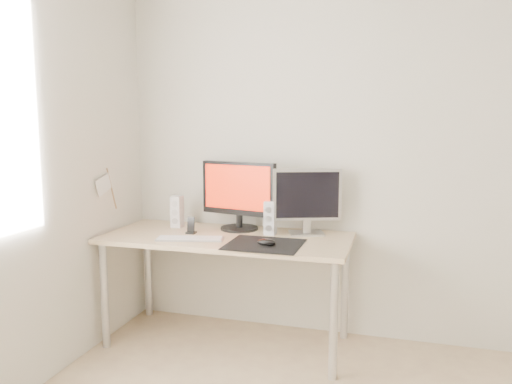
{
  "coord_description": "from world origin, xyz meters",
  "views": [
    {
      "loc": [
        0.14,
        -1.61,
        1.47
      ],
      "look_at": [
        -0.76,
        1.49,
        1.01
      ],
      "focal_mm": 35.0,
      "sensor_mm": 36.0,
      "label": 1
    }
  ],
  "objects_px": {
    "keyboard": "(190,239)",
    "phone_dock": "(191,229)",
    "speaker_left": "(177,212)",
    "main_monitor": "(239,193)",
    "desk": "(227,247)",
    "mouse": "(266,242)",
    "speaker_right": "(270,218)",
    "second_monitor": "(307,198)"
  },
  "relations": [
    {
      "from": "keyboard",
      "to": "phone_dock",
      "type": "distance_m",
      "value": 0.18
    },
    {
      "from": "desk",
      "to": "second_monitor",
      "type": "height_order",
      "value": "second_monitor"
    },
    {
      "from": "main_monitor",
      "to": "speaker_left",
      "type": "xyz_separation_m",
      "value": [
        -0.44,
        -0.04,
        -0.14
      ]
    },
    {
      "from": "speaker_left",
      "to": "second_monitor",
      "type": "bearing_deg",
      "value": 1.69
    },
    {
      "from": "desk",
      "to": "speaker_right",
      "type": "relative_size",
      "value": 7.2
    },
    {
      "from": "mouse",
      "to": "desk",
      "type": "distance_m",
      "value": 0.38
    },
    {
      "from": "second_monitor",
      "to": "keyboard",
      "type": "bearing_deg",
      "value": -152.26
    },
    {
      "from": "desk",
      "to": "main_monitor",
      "type": "height_order",
      "value": "main_monitor"
    },
    {
      "from": "desk",
      "to": "phone_dock",
      "type": "relative_size",
      "value": 14.3
    },
    {
      "from": "speaker_right",
      "to": "keyboard",
      "type": "height_order",
      "value": "speaker_right"
    },
    {
      "from": "second_monitor",
      "to": "speaker_right",
      "type": "distance_m",
      "value": 0.27
    },
    {
      "from": "speaker_left",
      "to": "keyboard",
      "type": "height_order",
      "value": "speaker_left"
    },
    {
      "from": "second_monitor",
      "to": "phone_dock",
      "type": "xyz_separation_m",
      "value": [
        -0.74,
        -0.19,
        -0.21
      ]
    },
    {
      "from": "desk",
      "to": "speaker_left",
      "type": "height_order",
      "value": "speaker_left"
    },
    {
      "from": "main_monitor",
      "to": "phone_dock",
      "type": "height_order",
      "value": "main_monitor"
    },
    {
      "from": "main_monitor",
      "to": "keyboard",
      "type": "bearing_deg",
      "value": -118.73
    },
    {
      "from": "second_monitor",
      "to": "keyboard",
      "type": "distance_m",
      "value": 0.8
    },
    {
      "from": "speaker_right",
      "to": "speaker_left",
      "type": "bearing_deg",
      "value": 176.47
    },
    {
      "from": "keyboard",
      "to": "phone_dock",
      "type": "bearing_deg",
      "value": 111.34
    },
    {
      "from": "speaker_left",
      "to": "speaker_right",
      "type": "distance_m",
      "value": 0.69
    },
    {
      "from": "keyboard",
      "to": "speaker_right",
      "type": "bearing_deg",
      "value": 32.66
    },
    {
      "from": "mouse",
      "to": "main_monitor",
      "type": "height_order",
      "value": "main_monitor"
    },
    {
      "from": "second_monitor",
      "to": "speaker_left",
      "type": "height_order",
      "value": "second_monitor"
    },
    {
      "from": "mouse",
      "to": "main_monitor",
      "type": "bearing_deg",
      "value": 127.82
    },
    {
      "from": "mouse",
      "to": "second_monitor",
      "type": "height_order",
      "value": "second_monitor"
    },
    {
      "from": "main_monitor",
      "to": "speaker_right",
      "type": "distance_m",
      "value": 0.3
    },
    {
      "from": "desk",
      "to": "phone_dock",
      "type": "height_order",
      "value": "phone_dock"
    },
    {
      "from": "second_monitor",
      "to": "speaker_left",
      "type": "xyz_separation_m",
      "value": [
        -0.92,
        -0.03,
        -0.13
      ]
    },
    {
      "from": "second_monitor",
      "to": "speaker_right",
      "type": "xyz_separation_m",
      "value": [
        -0.23,
        -0.07,
        -0.13
      ]
    },
    {
      "from": "desk",
      "to": "phone_dock",
      "type": "distance_m",
      "value": 0.27
    },
    {
      "from": "desk",
      "to": "keyboard",
      "type": "bearing_deg",
      "value": -137.35
    },
    {
      "from": "speaker_right",
      "to": "mouse",
      "type": "bearing_deg",
      "value": -79.7
    },
    {
      "from": "mouse",
      "to": "speaker_right",
      "type": "relative_size",
      "value": 0.5
    },
    {
      "from": "speaker_right",
      "to": "phone_dock",
      "type": "relative_size",
      "value": 1.99
    },
    {
      "from": "speaker_left",
      "to": "speaker_right",
      "type": "relative_size",
      "value": 1.0
    },
    {
      "from": "desk",
      "to": "speaker_left",
      "type": "xyz_separation_m",
      "value": [
        -0.43,
        0.16,
        0.19
      ]
    },
    {
      "from": "keyboard",
      "to": "main_monitor",
      "type": "bearing_deg",
      "value": 61.27
    },
    {
      "from": "mouse",
      "to": "phone_dock",
      "type": "height_order",
      "value": "phone_dock"
    },
    {
      "from": "second_monitor",
      "to": "speaker_right",
      "type": "bearing_deg",
      "value": -163.18
    },
    {
      "from": "desk",
      "to": "second_monitor",
      "type": "relative_size",
      "value": 3.67
    },
    {
      "from": "desk",
      "to": "keyboard",
      "type": "xyz_separation_m",
      "value": [
        -0.18,
        -0.17,
        0.09
      ]
    },
    {
      "from": "mouse",
      "to": "main_monitor",
      "type": "distance_m",
      "value": 0.54
    }
  ]
}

